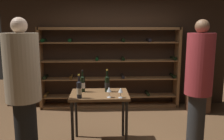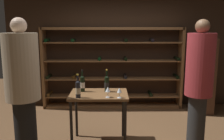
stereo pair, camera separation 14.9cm
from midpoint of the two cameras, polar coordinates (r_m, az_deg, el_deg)
back_wall at (r=5.56m, az=2.79°, el=5.95°), size 5.32×0.10×2.89m
wine_rack at (r=5.40m, az=0.82°, el=0.31°), size 3.24×0.32×1.88m
tasting_table at (r=3.70m, az=-2.08°, el=-7.39°), size 0.90×0.63×0.84m
person_guest_plum_blouse at (r=3.46m, az=-19.96°, el=-2.95°), size 0.48×0.48×2.00m
person_guest_blue_shirt at (r=3.73m, az=21.67°, el=-2.12°), size 0.41×0.41×1.98m
display_cabinet at (r=5.44m, az=22.17°, el=-1.52°), size 0.44×0.36×1.64m
wine_bottle_red_label at (r=3.42m, az=-7.10°, el=-4.66°), size 0.08×0.08×0.36m
wine_bottle_amber_reserve at (r=3.76m, az=-6.14°, el=-3.30°), size 0.08×0.08×0.36m
wine_bottle_gold_foil at (r=3.73m, az=-0.14°, el=-3.34°), size 0.08×0.08×0.36m
wine_glass_stemmed_right at (r=3.40m, az=3.08°, el=-5.09°), size 0.07×0.07×0.15m
wine_glass_stemmed_center at (r=3.42m, az=0.22°, el=-4.89°), size 0.07×0.07×0.16m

